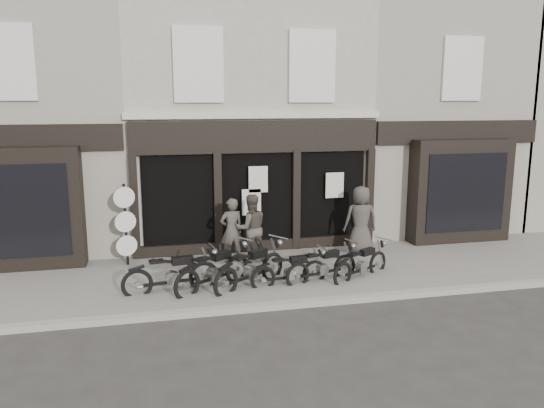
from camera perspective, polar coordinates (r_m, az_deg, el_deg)
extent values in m
plane|color=#2D2B28|center=(12.98, 1.02, -8.99)|extent=(90.00, 90.00, 0.00)
cube|color=slate|center=(13.79, 0.12, -7.50)|extent=(30.00, 4.20, 0.12)
cube|color=gray|center=(11.83, 2.49, -10.70)|extent=(30.00, 0.25, 0.13)
cube|color=#AEA595|center=(18.08, -3.55, 9.92)|extent=(7.20, 6.00, 8.20)
cube|color=black|center=(15.08, -1.61, 7.25)|extent=(7.10, 0.18, 0.90)
cube|color=black|center=(15.39, -1.61, 0.00)|extent=(6.50, 0.10, 2.95)
cube|color=black|center=(15.62, -1.54, -4.66)|extent=(7.10, 0.20, 0.44)
cube|color=beige|center=(15.08, -1.65, 9.53)|extent=(7.30, 0.22, 0.18)
cube|color=beige|center=(14.88, -7.93, 14.61)|extent=(1.35, 0.12, 2.00)
cube|color=black|center=(14.91, -7.94, 14.61)|extent=(1.05, 0.06, 1.70)
cube|color=beige|center=(15.50, 4.33, 14.54)|extent=(1.35, 0.12, 2.00)
cube|color=black|center=(15.53, 4.30, 14.53)|extent=(1.05, 0.06, 1.70)
cube|color=black|center=(15.03, -14.56, -0.43)|extent=(0.22, 0.22, 3.00)
cube|color=black|center=(15.13, -5.83, -0.05)|extent=(0.22, 0.22, 3.00)
cube|color=black|center=(15.57, 2.60, 0.31)|extent=(0.22, 0.22, 3.00)
cube|color=black|center=(16.32, 10.41, 0.63)|extent=(0.22, 0.22, 3.00)
cube|color=silver|center=(15.09, -1.50, 2.67)|extent=(0.55, 0.04, 0.75)
cube|color=silver|center=(15.74, 6.75, 2.02)|extent=(0.55, 0.04, 0.75)
cube|color=silver|center=(15.16, -2.23, 0.21)|extent=(0.55, 0.04, 0.75)
cube|color=gray|center=(18.17, -23.99, 9.01)|extent=(5.50, 6.00, 8.20)
cube|color=black|center=(15.14, -25.64, -0.51)|extent=(3.20, 0.70, 3.20)
cube|color=black|center=(14.81, -25.93, -0.77)|extent=(2.60, 0.06, 2.40)
cube|color=black|center=(15.21, -25.97, 6.37)|extent=(5.40, 0.16, 0.70)
cube|color=beige|center=(15.22, -26.57, 13.51)|extent=(1.30, 0.10, 1.90)
cube|color=black|center=(15.25, -26.55, 13.50)|extent=(1.00, 0.06, 1.60)
cube|color=gray|center=(20.11, 14.87, 9.69)|extent=(5.50, 6.00, 8.20)
cube|color=black|center=(17.43, 19.56, 1.33)|extent=(3.20, 0.70, 3.20)
cube|color=black|center=(17.14, 20.18, 1.13)|extent=(2.60, 0.06, 2.40)
cube|color=black|center=(17.49, 19.41, 7.32)|extent=(5.40, 0.16, 0.70)
cube|color=beige|center=(17.50, 19.80, 13.53)|extent=(1.30, 0.10, 1.90)
cube|color=black|center=(17.52, 19.75, 13.53)|extent=(1.00, 0.06, 1.60)
torus|color=black|center=(12.78, -7.36, -7.70)|extent=(0.73, 0.21, 0.73)
torus|color=black|center=(12.51, -14.31, -8.39)|extent=(0.73, 0.21, 0.73)
cube|color=black|center=(12.64, -10.79, -8.24)|extent=(1.26, 0.26, 0.06)
cube|color=gray|center=(12.61, -10.71, -7.86)|extent=(0.28, 0.23, 0.28)
cube|color=black|center=(12.54, -9.62, -5.99)|extent=(0.51, 0.26, 0.18)
cube|color=black|center=(12.42, -12.33, -6.05)|extent=(0.35, 0.26, 0.06)
cylinder|color=gray|center=(12.63, -6.41, -4.56)|extent=(0.14, 0.62, 0.04)
torus|color=black|center=(13.22, -3.82, -6.95)|extent=(0.66, 0.52, 0.74)
torus|color=black|center=(12.22, -9.14, -8.61)|extent=(0.66, 0.52, 0.74)
cube|color=black|center=(12.72, -6.36, -7.94)|extent=(1.08, 0.81, 0.07)
cube|color=gray|center=(12.71, -6.30, -7.55)|extent=(0.33, 0.31, 0.28)
cube|color=black|center=(12.75, -5.47, -5.50)|extent=(0.52, 0.45, 0.19)
cube|color=black|center=(12.34, -7.55, -5.90)|extent=(0.39, 0.37, 0.07)
cylinder|color=gray|center=(13.18, -3.12, -3.73)|extent=(0.40, 0.54, 0.04)
torus|color=black|center=(13.32, 0.01, -6.78)|extent=(0.66, 0.51, 0.75)
torus|color=black|center=(12.24, -5.00, -8.46)|extent=(0.66, 0.51, 0.75)
cube|color=black|center=(12.78, -2.38, -7.78)|extent=(1.09, 0.80, 0.07)
cube|color=gray|center=(12.77, -2.32, -7.38)|extent=(0.33, 0.31, 0.29)
cube|color=black|center=(12.83, -1.51, -5.34)|extent=(0.52, 0.45, 0.19)
cube|color=black|center=(12.39, -3.47, -5.74)|extent=(0.40, 0.37, 0.07)
cylinder|color=gray|center=(13.29, 0.70, -3.57)|extent=(0.40, 0.54, 0.04)
torus|color=black|center=(13.13, 4.56, -7.36)|extent=(0.63, 0.17, 0.63)
torus|color=black|center=(12.63, -0.98, -8.07)|extent=(0.63, 0.17, 0.63)
cube|color=black|center=(12.88, 1.85, -7.87)|extent=(1.09, 0.21, 0.06)
cube|color=gray|center=(12.86, 1.93, -7.55)|extent=(0.24, 0.20, 0.24)
cube|color=black|center=(12.84, 2.85, -5.94)|extent=(0.44, 0.22, 0.16)
cube|color=black|center=(12.63, 0.70, -6.04)|extent=(0.30, 0.22, 0.06)
cylinder|color=gray|center=(13.04, 5.41, -4.70)|extent=(0.11, 0.54, 0.03)
torus|color=black|center=(13.59, 7.81, -6.71)|extent=(0.66, 0.28, 0.66)
torus|color=black|center=(12.82, 2.77, -7.72)|extent=(0.66, 0.28, 0.66)
cube|color=black|center=(13.21, 5.36, -7.37)|extent=(1.12, 0.38, 0.06)
cube|color=gray|center=(13.19, 5.44, -7.03)|extent=(0.27, 0.24, 0.25)
cube|color=black|center=(13.21, 6.29, -5.35)|extent=(0.48, 0.29, 0.16)
cube|color=black|center=(12.90, 4.34, -5.54)|extent=(0.34, 0.27, 0.06)
cylinder|color=gray|center=(13.54, 8.60, -3.98)|extent=(0.20, 0.55, 0.03)
torus|color=black|center=(14.04, 11.28, -6.28)|extent=(0.60, 0.39, 0.64)
torus|color=black|center=(13.01, 7.61, -7.56)|extent=(0.60, 0.39, 0.64)
cube|color=black|center=(13.53, 9.51, -7.05)|extent=(1.01, 0.59, 0.06)
cube|color=gray|center=(13.52, 9.57, -6.73)|extent=(0.28, 0.26, 0.25)
cube|color=black|center=(13.59, 10.22, -5.07)|extent=(0.46, 0.35, 0.16)
cube|color=black|center=(13.18, 8.80, -5.36)|extent=(0.34, 0.30, 0.06)
cylinder|color=gray|center=(14.03, 11.89, -3.66)|extent=(0.30, 0.50, 0.03)
imported|color=#403A34|center=(14.37, -4.36, -2.84)|extent=(0.70, 0.52, 1.77)
imported|color=#463E38|center=(14.40, -2.30, -2.61)|extent=(0.97, 0.79, 1.86)
imported|color=#3C3732|center=(15.39, 9.52, -1.68)|extent=(1.01, 0.71, 1.95)
cylinder|color=black|center=(14.89, -15.22, -6.61)|extent=(0.36, 0.36, 0.06)
cylinder|color=black|center=(14.59, -15.45, -2.39)|extent=(0.07, 0.07, 2.32)
cylinder|color=black|center=(14.40, -15.61, 0.71)|extent=(0.55, 0.20, 0.56)
cylinder|color=beige|center=(14.38, -15.62, 0.69)|extent=(0.54, 0.17, 0.56)
cylinder|color=black|center=(14.53, -15.48, -1.83)|extent=(0.55, 0.20, 0.56)
cylinder|color=beige|center=(14.51, -15.48, -1.86)|extent=(0.54, 0.17, 0.56)
cylinder|color=black|center=(14.68, -15.35, -4.33)|extent=(0.55, 0.20, 0.56)
cylinder|color=beige|center=(14.66, -15.35, -4.35)|extent=(0.54, 0.17, 0.56)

